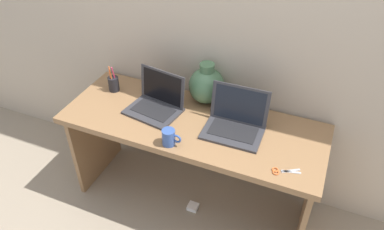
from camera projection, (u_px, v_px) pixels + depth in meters
name	position (u px, v px, depth m)	size (l,w,h in m)	color
ground_plane	(192.00, 199.00, 2.66)	(6.00, 6.00, 0.00)	gray
back_wall	(214.00, 23.00, 2.18)	(4.40, 0.04, 2.40)	#BCAD99
desk	(192.00, 140.00, 2.32)	(1.59, 0.59, 0.71)	olive
laptop_left	(157.00, 100.00, 2.30)	(0.35, 0.29, 0.24)	#333338
laptop_right	(236.00, 119.00, 2.14)	(0.34, 0.26, 0.25)	#333338
green_vase	(207.00, 85.00, 2.33)	(0.23, 0.23, 0.27)	#47704C
coffee_mug	(169.00, 137.00, 2.04)	(0.11, 0.07, 0.10)	#335199
pen_cup	(114.00, 84.00, 2.47)	(0.07, 0.07, 0.19)	black
scissors	(281.00, 171.00, 1.90)	(0.15, 0.09, 0.01)	#B7B7BC
power_brick	(193.00, 207.00, 2.59)	(0.07, 0.07, 0.03)	white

